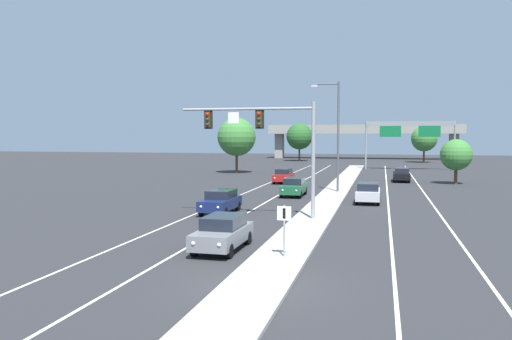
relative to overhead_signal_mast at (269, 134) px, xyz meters
name	(u,v)px	position (x,y,z in m)	size (l,w,h in m)	color
ground_plane	(257,286)	(2.72, -14.39, -5.39)	(260.00, 260.00, 0.00)	#28282B
median_island	(319,211)	(2.72, 3.61, -5.31)	(2.40, 110.00, 0.15)	#9E9B93
lane_stripe_oncoming_center	(273,198)	(-1.98, 10.61, -5.38)	(0.14, 100.00, 0.01)	silver
lane_stripe_receding_center	(388,202)	(7.42, 10.61, -5.38)	(0.14, 100.00, 0.01)	silver
edge_stripe_left	(235,197)	(-5.28, 10.61, -5.38)	(0.14, 100.00, 0.01)	silver
edge_stripe_right	(432,203)	(10.72, 10.61, -5.38)	(0.14, 100.00, 0.01)	silver
overhead_signal_mast	(269,134)	(0.00, 0.00, 0.00)	(8.60, 0.44, 7.20)	gray
median_sign_post	(284,223)	(2.93, -10.36, -3.80)	(0.60, 0.10, 2.20)	gray
street_lamp_median	(336,130)	(2.76, 16.04, 0.41)	(2.58, 0.28, 10.00)	#4C4C51
car_oncoming_grey	(223,232)	(-0.19, -9.10, -4.57)	(1.87, 4.49, 1.58)	slate
car_oncoming_navy	(221,201)	(-3.72, 1.68, -4.57)	(1.87, 4.49, 1.58)	#141E4C
car_oncoming_green	(294,187)	(-0.52, 12.74, -4.57)	(1.83, 4.47, 1.58)	#195633
car_oncoming_red	(284,176)	(-3.70, 24.73, -4.57)	(1.87, 4.49, 1.58)	maroon
car_receding_silver	(368,192)	(5.89, 9.62, -4.57)	(1.84, 4.48, 1.58)	#B7B7BC
car_receding_black	(401,175)	(9.08, 29.55, -4.57)	(1.83, 4.47, 1.58)	black
highway_sign_gantry	(410,130)	(10.92, 50.79, 0.78)	(13.28, 0.42, 7.50)	gray
overpass_bridge	(363,133)	(2.72, 87.19, 0.40)	(42.40, 6.40, 7.65)	gray
tree_far_left_c	(299,136)	(-9.62, 73.60, -0.31)	(5.37, 5.37, 7.77)	#4C3823
tree_far_right_c	(456,155)	(14.68, 27.72, -2.21)	(3.37, 3.37, 4.88)	#4C3823
tree_far_right_a	(424,139)	(14.73, 73.22, -0.77)	(4.89, 4.89, 7.07)	#4C3823
tree_far_left_a	(237,137)	(-12.90, 38.06, -0.32)	(5.36, 5.36, 7.75)	#4C3823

